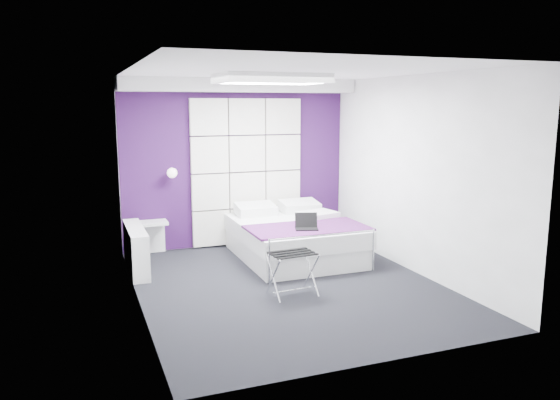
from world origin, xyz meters
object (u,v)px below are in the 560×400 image
object	(u,v)px
wall_lamp	(172,173)
bed	(294,238)
nightstand	(154,223)
laptop	(305,225)
luggage_rack	(292,274)
radiator	(136,249)

from	to	relation	value
wall_lamp	bed	bearing A→B (deg)	-29.68
nightstand	laptop	xyz separation A→B (m)	(1.83, -1.45, 0.12)
bed	laptop	bearing A→B (deg)	-96.94
nightstand	luggage_rack	bearing A→B (deg)	-61.54
radiator	laptop	distance (m)	2.31
wall_lamp	radiator	xyz separation A→B (m)	(-0.64, -0.76, -0.92)
radiator	luggage_rack	xyz separation A→B (m)	(1.61, -1.63, -0.04)
radiator	bed	world-z (taller)	bed
wall_lamp	bed	size ratio (longest dim) A/B	0.08
wall_lamp	nightstand	bearing A→B (deg)	-172.37
radiator	bed	distance (m)	2.24
radiator	nightstand	bearing A→B (deg)	64.63
bed	nightstand	xyz separation A→B (m)	(-1.90, 0.87, 0.19)
laptop	wall_lamp	bearing A→B (deg)	153.84
wall_lamp	nightstand	world-z (taller)	wall_lamp
radiator	laptop	world-z (taller)	laptop
wall_lamp	radiator	distance (m)	1.35
nightstand	laptop	bearing A→B (deg)	-38.43
bed	luggage_rack	size ratio (longest dim) A/B	3.81
wall_lamp	nightstand	distance (m)	0.79
radiator	laptop	size ratio (longest dim) A/B	3.97
nightstand	laptop	world-z (taller)	laptop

